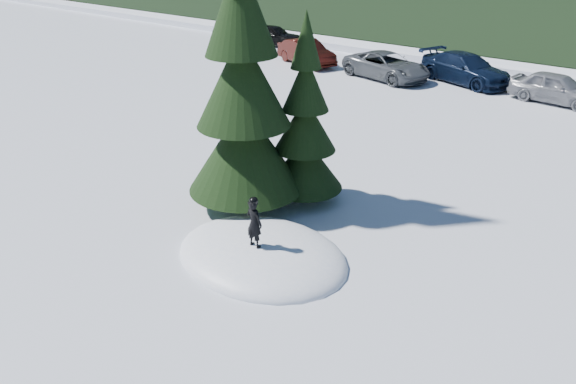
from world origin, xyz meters
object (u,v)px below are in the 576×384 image
Objects in this scene: spruce_short at (305,131)px; car_4 at (556,88)px; spruce_tall at (243,92)px; car_2 at (387,66)px; child_skier at (254,223)px; car_1 at (306,52)px; car_3 at (466,69)px; car_0 at (273,35)px.

car_4 is (2.59, 15.21, -1.41)m from spruce_short.
car_2 is (-4.69, 15.72, -2.63)m from spruce_tall.
spruce_short is 1.32× the size of car_4.
child_skier is at bearing -145.83° from car_2.
car_1 is at bearing 102.13° from car_2.
car_1 is (-12.36, 17.90, -0.37)m from child_skier.
car_3 is (-2.10, 16.08, -1.36)m from spruce_short.
car_4 is at bearing -93.82° from child_skier.
spruce_tall is 2.01× the size of car_1.
car_2 is at bearing -120.12° from car_0.
spruce_tall is 1.68× the size of car_3.
car_4 is (3.59, 16.61, -2.63)m from spruce_tall.
spruce_short is at bearing -123.06° from car_1.
spruce_tall is 3.83m from child_skier.
spruce_short reaches higher than car_0.
car_0 is 0.96× the size of car_1.
spruce_short is at bearing 54.46° from spruce_tall.
car_3 is (8.99, 1.69, 0.04)m from car_1.
spruce_short reaches higher than car_4.
car_1 reaches higher than car_2.
spruce_tall is at bearing -158.42° from car_3.
spruce_tall is at bearing -42.75° from child_skier.
car_0 is at bearing 133.11° from spruce_short.
car_3 reaches higher than car_4.
car_3 is at bearing -60.04° from car_1.
car_1 is 0.84× the size of car_3.
car_1 reaches higher than car_4.
car_3 is at bearing -109.24° from car_0.
spruce_tall reaches higher than spruce_short.
car_3 is at bearing 93.60° from spruce_tall.
car_4 is at bearing -110.38° from car_0.
child_skier reaches higher than car_2.
spruce_tall is 17.20m from car_4.
car_0 is (-15.43, 18.95, -2.62)m from spruce_tall.
child_skier is 19.88m from car_3.
car_4 reaches higher than car_2.
car_3 is at bearing 97.44° from spruce_short.
car_2 is (-5.69, 14.32, -1.42)m from spruce_short.
car_2 is (5.40, -0.07, -0.02)m from car_1.
car_2 is 8.32m from car_4.
child_skier is 0.23× the size of car_3.
spruce_tall is 7.24× the size of child_skier.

